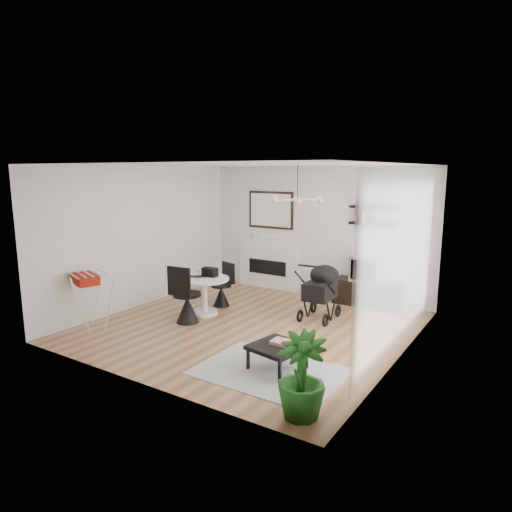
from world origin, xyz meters
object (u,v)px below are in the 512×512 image
Objects in this scene: dining_table at (204,290)px; potted_plant at (301,376)px; crt_tv at (367,268)px; stroller at (321,293)px; tv_console at (368,293)px; coffee_table at (278,348)px; drying_rack at (90,299)px; fireplace at (269,258)px.

potted_plant is (3.15, -2.24, 0.02)m from dining_table.
dining_table is (-2.32, -2.14, -0.29)m from crt_tv.
stroller reaches higher than dining_table.
coffee_table is (-0.01, -3.49, 0.06)m from tv_console.
drying_rack reaches higher than dining_table.
drying_rack is 3.97m from stroller.
dining_table is (0.00, -2.31, -0.24)m from fireplace.
drying_rack is 4.27m from potted_plant.
drying_rack is (-1.08, -1.66, 0.06)m from dining_table.
crt_tv reaches higher than drying_rack.
stroller reaches higher than tv_console.
drying_rack reaches higher than coffee_table.
potted_plant is at bearing -47.85° from coffee_table.
crt_tv reaches higher than coffee_table.
drying_rack is at bearing -105.24° from fireplace.
dining_table reaches higher than tv_console.
drying_rack is 1.30× the size of coffee_table.
dining_table is 2.71m from coffee_table.
fireplace is at bearing 124.75° from potted_plant.
tv_console is at bearing 67.86° from drying_rack.
crt_tv is 5.10m from drying_rack.
stroller is 2.35m from coffee_table.
dining_table is 0.99× the size of potted_plant.
crt_tv is 0.58× the size of drying_rack.
crt_tv is at bearing -175.15° from tv_console.
tv_console is at bearing 42.31° from dining_table.
potted_plant is (4.23, -0.58, -0.04)m from drying_rack.
fireplace is 2.03× the size of stroller.
stroller is at bearing -110.90° from tv_console.
tv_console is at bearing -4.00° from fireplace.
tv_console is at bearing 89.83° from coffee_table.
fireplace is at bearing 141.88° from stroller.
crt_tv reaches higher than dining_table.
crt_tv is (2.32, -0.17, 0.06)m from fireplace.
fireplace is 1.63× the size of tv_console.
fireplace is 2.23× the size of drying_rack.
drying_rack is (-3.44, -3.80, 0.26)m from tv_console.
drying_rack is 0.91× the size of stroller.
drying_rack is at bearing -174.84° from coffee_table.
stroller reaches higher than potted_plant.
coffee_table is at bearing -29.87° from dining_table.
crt_tv is 0.60× the size of potted_plant.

